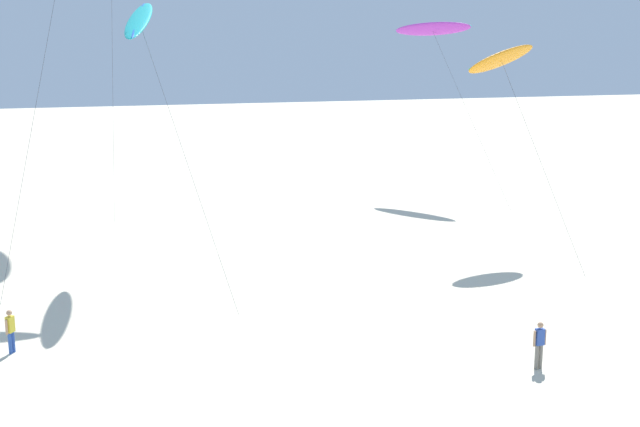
# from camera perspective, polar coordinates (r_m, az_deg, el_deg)

# --- Properties ---
(flying_kite_5) EXTENTS (4.84, 8.81, 11.54)m
(flying_kite_5) POSITION_cam_1_polar(r_m,az_deg,el_deg) (45.34, 12.80, 10.70)
(flying_kite_5) COLOR orange
(flying_kite_5) RESTS_ON ground
(flying_kite_6) EXTENTS (4.55, 11.45, 13.00)m
(flying_kite_6) POSITION_cam_1_polar(r_m,az_deg,el_deg) (61.34, 8.00, 12.90)
(flying_kite_6) COLOR purple
(flying_kite_6) RESTS_ON ground
(flying_kite_7) EXTENTS (4.03, 13.85, 13.64)m
(flying_kite_7) POSITION_cam_1_polar(r_m,az_deg,el_deg) (41.16, -12.77, 13.32)
(flying_kite_7) COLOR #19B2B7
(flying_kite_7) RESTS_ON ground
(person_near_left) EXTENTS (0.51, 0.21, 1.71)m
(person_near_left) POSITION_cam_1_polar(r_m,az_deg,el_deg) (29.10, 15.36, -8.91)
(person_near_left) COLOR slate
(person_near_left) RESTS_ON ground
(person_near_right) EXTENTS (0.33, 0.44, 1.65)m
(person_near_right) POSITION_cam_1_polar(r_m,az_deg,el_deg) (31.58, -21.19, -7.72)
(person_near_right) COLOR #284CA3
(person_near_right) RESTS_ON ground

